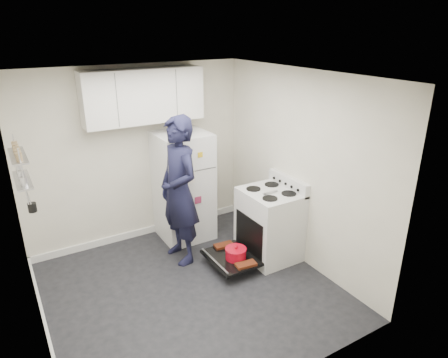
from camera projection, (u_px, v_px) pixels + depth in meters
room at (183, 197)px, 4.36m from camera, size 3.21×3.21×2.51m
electric_range at (269, 225)px, 5.34m from camera, size 0.66×0.76×1.10m
open_oven_door at (233, 256)px, 5.15m from camera, size 0.55×0.70×0.22m
refrigerator at (183, 186)px, 5.75m from camera, size 0.72×0.74×1.65m
upper_cabinets at (143, 96)px, 5.22m from camera, size 1.60×0.33×0.70m
wall_shelf_rack at (21, 168)px, 3.85m from camera, size 0.14×0.60×0.61m
person at (179, 191)px, 5.10m from camera, size 0.52×0.75×1.96m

